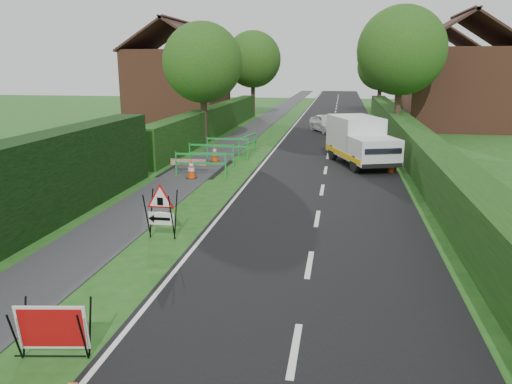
{
  "coord_description": "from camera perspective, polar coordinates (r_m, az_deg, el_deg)",
  "views": [
    {
      "loc": [
        3.07,
        -9.46,
        4.34
      ],
      "look_at": [
        0.8,
        3.87,
        0.9
      ],
      "focal_mm": 35.0,
      "sensor_mm": 36.0,
      "label": 1
    }
  ],
  "objects": [
    {
      "name": "traffic_cone_1",
      "position": [
        23.67,
        14.68,
        4.21
      ],
      "size": [
        0.38,
        0.38,
        0.79
      ],
      "color": "black",
      "rests_on": "ground"
    },
    {
      "name": "traffic_cone_3",
      "position": [
        19.77,
        -7.41,
        2.63
      ],
      "size": [
        0.38,
        0.38,
        0.79
      ],
      "color": "black",
      "rests_on": "ground"
    },
    {
      "name": "ped_barrier_3",
      "position": [
        24.93,
        -0.98,
        5.71
      ],
      "size": [
        0.82,
        2.08,
        1.0
      ],
      "rotation": [
        0.0,
        0.0,
        1.34
      ],
      "color": "#1A9032",
      "rests_on": "ground"
    },
    {
      "name": "redwhite_plank",
      "position": [
        20.96,
        -7.71,
        2.19
      ],
      "size": [
        1.5,
        0.06,
        0.25
      ],
      "primitive_type": "cube",
      "rotation": [
        0.0,
        0.0,
        0.01
      ],
      "color": "red",
      "rests_on": "ground"
    },
    {
      "name": "ped_barrier_1",
      "position": [
        22.22,
        -5.13,
        4.6
      ],
      "size": [
        2.07,
        0.38,
        1.0
      ],
      "rotation": [
        0.0,
        0.0,
        -0.02
      ],
      "color": "#1A9032",
      "rests_on": "ground"
    },
    {
      "name": "tree_fe",
      "position": [
        47.58,
        14.09,
        13.72
      ],
      "size": [
        4.2,
        4.2,
        6.33
      ],
      "color": "#2D2116",
      "rests_on": "ground"
    },
    {
      "name": "traffic_cone_4",
      "position": [
        23.07,
        -4.75,
        4.37
      ],
      "size": [
        0.38,
        0.38,
        0.79
      ],
      "color": "black",
      "rests_on": "ground"
    },
    {
      "name": "road_surface",
      "position": [
        44.67,
        8.99,
        8.53
      ],
      "size": [
        6.0,
        90.0,
        0.02
      ],
      "primitive_type": "cube",
      "color": "black",
      "rests_on": "ground"
    },
    {
      "name": "house_east_b",
      "position": [
        52.25,
        19.95,
        11.86
      ],
      "size": [
        7.5,
        7.4,
        7.88
      ],
      "color": "brown",
      "rests_on": "ground"
    },
    {
      "name": "tree_nw",
      "position": [
        28.51,
        -6.13,
        14.48
      ],
      "size": [
        4.4,
        4.4,
        6.7
      ],
      "color": "#2D2116",
      "rests_on": "ground"
    },
    {
      "name": "tree_fw",
      "position": [
        44.13,
        -0.35,
        14.91
      ],
      "size": [
        4.8,
        4.8,
        7.24
      ],
      "color": "#2D2116",
      "rests_on": "ground"
    },
    {
      "name": "ped_barrier_2",
      "position": [
        24.1,
        -3.27,
        5.39
      ],
      "size": [
        2.06,
        0.37,
        1.0
      ],
      "rotation": [
        0.0,
        0.0,
        -0.01
      ],
      "color": "#1A9032",
      "rests_on": "ground"
    },
    {
      "name": "house_east_a",
      "position": [
        38.32,
        22.04,
        11.1
      ],
      "size": [
        7.5,
        7.4,
        7.88
      ],
      "color": "brown",
      "rests_on": "ground"
    },
    {
      "name": "traffic_cone_0",
      "position": [
        21.42,
        15.26,
        3.14
      ],
      "size": [
        0.38,
        0.38,
        0.79
      ],
      "color": "black",
      "rests_on": "ground"
    },
    {
      "name": "ground",
      "position": [
        10.85,
        -7.72,
        -9.45
      ],
      "size": [
        120.0,
        120.0,
        0.0
      ],
      "primitive_type": "plane",
      "color": "#1E4F16",
      "rests_on": "ground"
    },
    {
      "name": "tree_ne",
      "position": [
        31.65,
        16.3,
        15.24
      ],
      "size": [
        5.2,
        5.2,
        7.79
      ],
      "color": "#2D2116",
      "rests_on": "ground"
    },
    {
      "name": "hedge_west_far",
      "position": [
        32.77,
        -4.71,
        6.61
      ],
      "size": [
        1.0,
        24.0,
        1.8
      ],
      "primitive_type": "cube",
      "color": "#14380F",
      "rests_on": "ground"
    },
    {
      "name": "hedge_east",
      "position": [
        26.05,
        17.14,
        4.05
      ],
      "size": [
        1.2,
        50.0,
        1.5
      ],
      "primitive_type": "cube",
      "color": "#14380F",
      "rests_on": "ground"
    },
    {
      "name": "red_rect_sign",
      "position": [
        8.32,
        -22.28,
        -14.27
      ],
      "size": [
        1.13,
        0.79,
        0.89
      ],
      "rotation": [
        0.0,
        0.0,
        0.16
      ],
      "color": "black",
      "rests_on": "ground"
    },
    {
      "name": "triangle_sign",
      "position": [
        12.87,
        -11.0,
        -1.71
      ],
      "size": [
        0.85,
        0.85,
        1.23
      ],
      "rotation": [
        0.0,
        0.0,
        -0.01
      ],
      "color": "black",
      "rests_on": "ground"
    },
    {
      "name": "hatchback_car",
      "position": [
        34.0,
        8.03,
        7.81
      ],
      "size": [
        2.69,
        3.76,
        1.19
      ],
      "primitive_type": "imported",
      "rotation": [
        0.0,
        0.0,
        0.41
      ],
      "color": "silver",
      "rests_on": "ground"
    },
    {
      "name": "footpath",
      "position": [
        45.08,
        1.91,
        8.75
      ],
      "size": [
        2.0,
        90.0,
        0.02
      ],
      "primitive_type": "cube",
      "color": "#2D2D30",
      "rests_on": "ground"
    },
    {
      "name": "ped_barrier_0",
      "position": [
        20.04,
        -6.35,
        3.51
      ],
      "size": [
        2.08,
        0.53,
        1.0
      ],
      "rotation": [
        0.0,
        0.0,
        0.09
      ],
      "color": "#1A9032",
      "rests_on": "ground"
    },
    {
      "name": "house_west",
      "position": [
        41.59,
        -8.85,
        12.12
      ],
      "size": [
        7.5,
        7.4,
        7.88
      ],
      "color": "brown",
      "rests_on": "ground"
    },
    {
      "name": "works_van",
      "position": [
        22.78,
        11.8,
        5.83
      ],
      "size": [
        3.23,
        4.91,
        2.1
      ],
      "rotation": [
        0.0,
        0.0,
        0.35
      ],
      "color": "silver",
      "rests_on": "ground"
    },
    {
      "name": "traffic_cone_2",
      "position": [
        25.02,
        14.39,
        4.75
      ],
      "size": [
        0.38,
        0.38,
        0.79
      ],
      "color": "black",
      "rests_on": "ground"
    }
  ]
}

